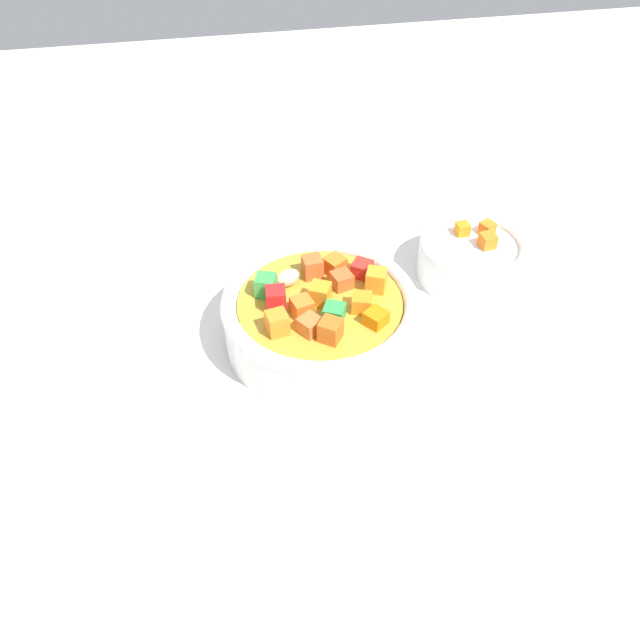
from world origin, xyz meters
The scene contains 4 objects.
ground_plane centered at (0.00, 0.00, -1.00)cm, with size 140.00×140.00×2.00cm, color silver.
soup_bowl_main centered at (0.00, 0.00, 2.73)cm, with size 15.93×15.93×6.14cm.
spoon centered at (-12.37, 7.63, 0.42)cm, with size 14.27×20.40×0.94cm.
side_bowl_small centered at (15.22, 6.10, 2.05)cm, with size 9.71×9.71×4.64cm.
Camera 1 is at (-7.47, -40.15, 40.40)cm, focal length 38.33 mm.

